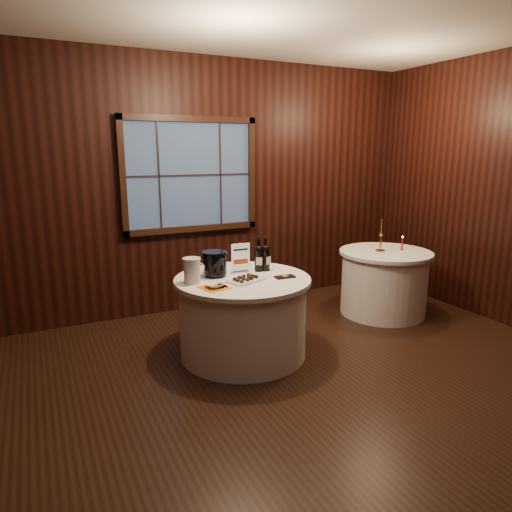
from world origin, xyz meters
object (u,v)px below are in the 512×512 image
grape_bunch (221,286)px  cracker_bowl (215,285)px  ice_bucket (215,263)px  sign_stand (240,262)px  glass_pitcher (192,270)px  port_bottle_right (266,256)px  main_table (243,316)px  chocolate_box (285,277)px  port_bottle_left (259,256)px  side_table (384,282)px  red_candle (402,244)px  chocolate_plate (246,279)px  brass_candlestick (381,240)px

grape_bunch → cracker_bowl: (-0.05, 0.02, 0.01)m
ice_bucket → grape_bunch: 0.39m
ice_bucket → grape_bunch: size_ratio=1.59×
sign_stand → ice_bucket: 0.27m
glass_pitcher → port_bottle_right: bearing=-4.5°
main_table → chocolate_box: size_ratio=6.80×
main_table → port_bottle_left: size_ratio=3.72×
ice_bucket → grape_bunch: ice_bucket is taller
sign_stand → main_table: bearing=-104.5°
sign_stand → ice_bucket: (-0.27, -0.01, 0.02)m
main_table → port_bottle_left: (0.24, 0.14, 0.53)m
side_table → glass_pitcher: bearing=-174.0°
port_bottle_left → red_candle: bearing=23.7°
grape_bunch → glass_pitcher: 0.32m
side_table → ice_bucket: 2.28m
port_bottle_left → chocolate_plate: (-0.27, -0.27, -0.13)m
sign_stand → brass_candlestick: (1.86, 0.14, 0.04)m
sign_stand → grape_bunch: 0.52m
chocolate_box → cracker_bowl: 0.71m
brass_candlestick → red_candle: 0.30m
main_table → port_bottle_right: port_bottle_right is taller
sign_stand → chocolate_box: bearing=-45.2°
port_bottle_right → ice_bucket: port_bottle_right is taller
sign_stand → grape_bunch: bearing=-129.8°
cracker_bowl → brass_candlestick: 2.33m
port_bottle_left → brass_candlestick: brass_candlestick is taller
brass_candlestick → glass_pitcher: bearing=-173.6°
chocolate_box → red_candle: red_candle is taller
grape_bunch → port_bottle_right: bearing=29.1°
port_bottle_right → glass_pitcher: (-0.79, -0.10, -0.03)m
port_bottle_left → ice_bucket: size_ratio=1.43×
grape_bunch → side_table: bearing=12.4°
side_table → port_bottle_right: port_bottle_right is taller
brass_candlestick → main_table: bearing=-170.9°
port_bottle_right → chocolate_plate: bearing=-160.8°
port_bottle_left → glass_pitcher: port_bottle_left is taller
port_bottle_right → grape_bunch: bearing=-169.1°
ice_bucket → brass_candlestick: 2.14m
glass_pitcher → chocolate_plate: bearing=-31.5°
main_table → ice_bucket: 0.58m
sign_stand → glass_pitcher: (-0.53, -0.13, 0.01)m
glass_pitcher → sign_stand: bearing=2.4°
main_table → ice_bucket: ice_bucket is taller
port_bottle_left → main_table: bearing=-128.9°
sign_stand → cracker_bowl: bearing=-135.3°
glass_pitcher → brass_candlestick: (2.40, 0.27, 0.03)m
port_bottle_left → chocolate_box: size_ratio=1.83×
red_candle → chocolate_plate: bearing=-170.2°
chocolate_plate → red_candle: bearing=9.8°
chocolate_plate → cracker_bowl: chocolate_plate is taller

